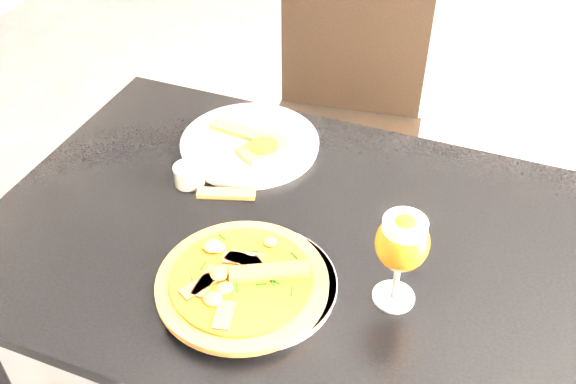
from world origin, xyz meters
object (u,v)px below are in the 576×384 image
(dining_table, at_px, (296,267))
(chair_far, at_px, (342,127))
(pizza, at_px, (243,281))
(beer_glass, at_px, (402,243))

(dining_table, xyz_separation_m, chair_far, (-0.07, 0.69, -0.13))
(dining_table, distance_m, chair_far, 0.70)
(dining_table, xyz_separation_m, pizza, (-0.05, -0.16, 0.11))
(pizza, distance_m, beer_glass, 0.28)
(pizza, bearing_deg, dining_table, 73.73)
(chair_far, bearing_deg, pizza, -92.28)
(dining_table, distance_m, beer_glass, 0.32)
(dining_table, height_order, chair_far, chair_far)
(pizza, relative_size, beer_glass, 1.62)
(beer_glass, bearing_deg, dining_table, 154.30)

